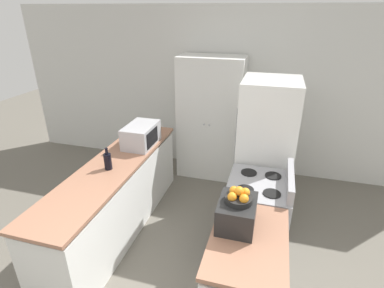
# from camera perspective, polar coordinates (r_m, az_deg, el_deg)

# --- Properties ---
(wall_back) EXTENTS (7.00, 0.06, 2.60)m
(wall_back) POSITION_cam_1_polar(r_m,az_deg,el_deg) (4.92, 4.98, 9.84)
(wall_back) COLOR silver
(wall_back) RESTS_ON ground_plane
(counter_left) EXTENTS (0.60, 2.55, 0.90)m
(counter_left) POSITION_cam_1_polar(r_m,az_deg,el_deg) (3.80, -14.21, -9.96)
(counter_left) COLOR silver
(counter_left) RESTS_ON ground_plane
(counter_right) EXTENTS (0.60, 0.95, 0.90)m
(counter_right) POSITION_cam_1_polar(r_m,az_deg,el_deg) (2.81, 9.97, -24.42)
(counter_right) COLOR silver
(counter_right) RESTS_ON ground_plane
(pantry_cabinet) EXTENTS (0.98, 0.57, 1.91)m
(pantry_cabinet) POSITION_cam_1_polar(r_m,az_deg,el_deg) (4.72, 3.59, 4.87)
(pantry_cabinet) COLOR silver
(pantry_cabinet) RESTS_ON ground_plane
(stove) EXTENTS (0.66, 0.73, 1.06)m
(stove) POSITION_cam_1_polar(r_m,az_deg,el_deg) (3.42, 12.08, -13.54)
(stove) COLOR #9E9EA3
(stove) RESTS_ON ground_plane
(refrigerator) EXTENTS (0.69, 0.72, 1.80)m
(refrigerator) POSITION_cam_1_polar(r_m,az_deg,el_deg) (3.84, 13.75, -1.39)
(refrigerator) COLOR white
(refrigerator) RESTS_ON ground_plane
(microwave) EXTENTS (0.35, 0.54, 0.28)m
(microwave) POSITION_cam_1_polar(r_m,az_deg,el_deg) (3.93, -9.65, 1.69)
(microwave) COLOR #B2B2B7
(microwave) RESTS_ON counter_left
(wine_bottle) EXTENTS (0.08, 0.08, 0.26)m
(wine_bottle) POSITION_cam_1_polar(r_m,az_deg,el_deg) (3.43, -15.75, -3.14)
(wine_bottle) COLOR black
(wine_bottle) RESTS_ON counter_left
(toaster_oven) EXTENTS (0.31, 0.38, 0.23)m
(toaster_oven) POSITION_cam_1_polar(r_m,az_deg,el_deg) (2.52, 8.49, -12.92)
(toaster_oven) COLOR black
(toaster_oven) RESTS_ON counter_right
(fruit_bowl) EXTENTS (0.22, 0.22, 0.14)m
(fruit_bowl) POSITION_cam_1_polar(r_m,az_deg,el_deg) (2.42, 8.88, -9.88)
(fruit_bowl) COLOR black
(fruit_bowl) RESTS_ON toaster_oven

